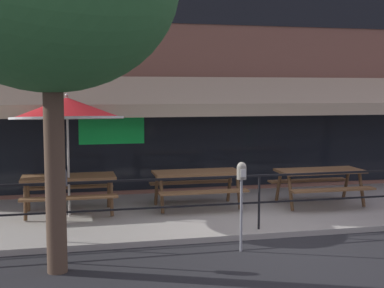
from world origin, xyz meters
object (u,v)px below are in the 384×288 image
Objects in this scene: picnic_table_centre at (197,179)px; parking_meter_near at (62,186)px; parking_meter_far at (242,179)px; patio_umbrella_left at (67,109)px; picnic_table_right at (320,177)px; picnic_table_left at (69,184)px.

picnic_table_centre is 3.87m from parking_meter_near.
patio_umbrella_left is at bearing 135.44° from parking_meter_far.
parking_meter_near is (-5.27, -2.40, 0.44)m from picnic_table_right.
picnic_table_right is 1.27× the size of parking_meter_far.
picnic_table_left is at bearing 179.95° from picnic_table_centre.
picnic_table_left and picnic_table_right have the same top height.
patio_umbrella_left reaches higher than parking_meter_near.
picnic_table_right is at bearing 24.43° from parking_meter_near.
picnic_table_centre is at bearing 4.49° from patio_umbrella_left.
patio_umbrella_left is (-0.00, -0.21, 1.47)m from picnic_table_left.
parking_meter_far reaches higher than picnic_table_centre.
patio_umbrella_left is 2.75m from parking_meter_near.
picnic_table_right is at bearing 43.62° from parking_meter_far.
picnic_table_centre and picnic_table_right have the same top height.
patio_umbrella_left reaches higher than picnic_table_centre.
parking_meter_near is at bearing -134.32° from picnic_table_centre.
picnic_table_right is 1.27× the size of parking_meter_near.
parking_meter_near reaches higher than picnic_table_left.
parking_meter_near and parking_meter_far have the same top height.
parking_meter_far is (2.72, -0.04, 0.00)m from parking_meter_near.
patio_umbrella_left is at bearing 178.35° from picnic_table_right.
patio_umbrella_left is (-5.18, 0.15, 1.47)m from picnic_table_right.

